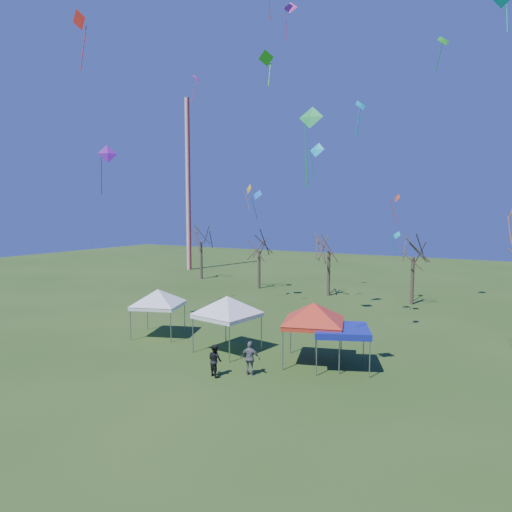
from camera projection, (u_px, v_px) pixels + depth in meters
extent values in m
plane|color=#284817|center=(211.00, 371.00, 25.04)|extent=(140.00, 140.00, 0.00)
cylinder|color=silver|center=(188.00, 185.00, 66.99)|extent=(0.70, 0.70, 25.00)
cylinder|color=#3D2D21|center=(201.00, 260.00, 58.74)|extent=(0.32, 0.32, 4.78)
cylinder|color=#3D2D21|center=(259.00, 270.00, 51.44)|extent=(0.32, 0.32, 4.28)
cylinder|color=#3D2D21|center=(329.00, 273.00, 47.05)|extent=(0.32, 0.32, 4.64)
cylinder|color=#3D2D21|center=(412.00, 281.00, 42.63)|extent=(0.32, 0.32, 4.49)
cylinder|color=gray|center=(131.00, 326.00, 30.82)|extent=(0.06, 0.06, 2.04)
cylinder|color=gray|center=(148.00, 316.00, 33.63)|extent=(0.06, 0.06, 2.04)
cylinder|color=gray|center=(171.00, 327.00, 30.34)|extent=(0.06, 0.06, 2.04)
cylinder|color=gray|center=(185.00, 317.00, 33.15)|extent=(0.06, 0.06, 2.04)
cube|color=white|center=(158.00, 305.00, 31.87)|extent=(3.93, 3.93, 0.25)
pyramid|color=white|center=(158.00, 289.00, 31.76)|extent=(4.07, 4.07, 1.02)
cylinder|color=gray|center=(193.00, 335.00, 28.17)|extent=(0.06, 0.06, 2.16)
cylinder|color=gray|center=(226.00, 326.00, 30.53)|extent=(0.06, 0.06, 2.16)
cylinder|color=gray|center=(229.00, 344.00, 26.31)|extent=(0.06, 0.06, 2.16)
cylinder|color=gray|center=(261.00, 333.00, 28.67)|extent=(0.06, 0.06, 2.16)
cube|color=white|center=(227.00, 315.00, 28.30)|extent=(3.69, 3.69, 0.26)
pyramid|color=white|center=(227.00, 296.00, 28.18)|extent=(4.53, 4.53, 1.08)
cylinder|color=gray|center=(283.00, 351.00, 25.04)|extent=(0.07, 0.07, 2.19)
cylinder|color=gray|center=(291.00, 336.00, 28.02)|extent=(0.07, 0.07, 2.19)
cylinder|color=gray|center=(339.00, 354.00, 24.38)|extent=(0.07, 0.07, 2.19)
cylinder|color=gray|center=(341.00, 339.00, 27.36)|extent=(0.07, 0.07, 2.19)
cube|color=red|center=(314.00, 324.00, 26.08)|extent=(4.11, 4.11, 0.26)
pyramid|color=red|center=(314.00, 303.00, 25.96)|extent=(4.44, 4.44, 1.10)
cylinder|color=gray|center=(316.00, 358.00, 24.16)|extent=(0.06, 0.06, 1.98)
cylinder|color=gray|center=(316.00, 343.00, 26.90)|extent=(0.06, 0.06, 1.98)
cylinder|color=gray|center=(370.00, 360.00, 23.85)|extent=(0.06, 0.06, 1.98)
cylinder|color=gray|center=(363.00, 344.00, 26.58)|extent=(0.06, 0.06, 1.98)
cube|color=#0D188E|center=(341.00, 331.00, 25.26)|extent=(3.89, 3.89, 0.24)
cube|color=#0D188E|center=(342.00, 328.00, 25.25)|extent=(3.89, 3.89, 0.12)
imported|color=slate|center=(250.00, 358.00, 24.30)|extent=(1.14, 0.67, 1.83)
imported|color=black|center=(215.00, 360.00, 24.18)|extent=(1.02, 0.92, 1.71)
cone|color=orange|center=(511.00, 213.00, 35.22)|extent=(0.31, 0.94, 0.92)
cube|color=orange|center=(510.00, 230.00, 35.51)|extent=(0.40, 0.09, 2.22)
cone|color=#0BA0A8|center=(397.00, 235.00, 37.02)|extent=(0.90, 0.79, 0.68)
cube|color=#0BA0A8|center=(394.00, 246.00, 37.34)|extent=(0.32, 0.49, 1.52)
cone|color=purple|center=(108.00, 153.00, 32.56)|extent=(1.23, 1.37, 1.34)
cube|color=purple|center=(101.00, 176.00, 32.55)|extent=(0.79, 0.64, 2.61)
cone|color=red|center=(397.00, 198.00, 41.66)|extent=(0.88, 0.90, 0.80)
cube|color=red|center=(394.00, 213.00, 42.23)|extent=(0.71, 0.66, 2.36)
cone|color=green|center=(311.00, 117.00, 20.38)|extent=(1.17, 0.64, 1.07)
cube|color=green|center=(306.00, 156.00, 20.62)|extent=(0.09, 0.44, 2.85)
cone|color=#E3328D|center=(290.00, 7.00, 32.15)|extent=(1.13, 0.81, 0.94)
cube|color=#E3328D|center=(286.00, 26.00, 32.33)|extent=(0.21, 0.59, 1.94)
cone|color=#0CA0B6|center=(361.00, 105.00, 27.47)|extent=(0.92, 1.01, 0.71)
cube|color=#0CA0B6|center=(358.00, 121.00, 27.49)|extent=(0.34, 0.23, 1.58)
cube|color=#DB480B|center=(270.00, 8.00, 40.25)|extent=(0.24, 0.77, 1.97)
cone|color=red|center=(80.00, 20.00, 32.73)|extent=(1.49, 0.63, 1.43)
cube|color=red|center=(83.00, 48.00, 32.75)|extent=(0.08, 0.66, 3.25)
cone|color=#1EA018|center=(444.00, 40.00, 36.34)|extent=(1.41, 1.42, 1.00)
cube|color=#1EA018|center=(439.00, 57.00, 36.37)|extent=(0.58, 0.55, 2.04)
cone|color=#0DABCC|center=(317.00, 150.00, 34.55)|extent=(1.31, 0.76, 1.17)
cube|color=#0DABCC|center=(313.00, 166.00, 34.89)|extent=(0.14, 0.74, 1.84)
cone|color=#CF2E91|center=(197.00, 78.00, 37.15)|extent=(0.62, 0.88, 0.72)
cube|color=#CF2E91|center=(194.00, 92.00, 36.96)|extent=(0.73, 0.06, 1.90)
cone|color=blue|center=(257.00, 194.00, 43.00)|extent=(1.26, 0.95, 0.99)
cube|color=blue|center=(254.00, 208.00, 43.40)|extent=(0.24, 0.81, 2.08)
cube|color=#0CC1AA|center=(507.00, 18.00, 36.02)|extent=(0.22, 0.78, 2.40)
cone|color=#1E9E18|center=(266.00, 58.00, 22.42)|extent=(0.86, 0.53, 0.75)
cube|color=#1E9E18|center=(269.00, 75.00, 22.44)|extent=(0.10, 0.38, 1.23)
cone|color=gold|center=(249.00, 189.00, 47.68)|extent=(1.18, 1.03, 1.15)
cube|color=gold|center=(247.00, 202.00, 48.08)|extent=(0.41, 0.53, 2.07)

